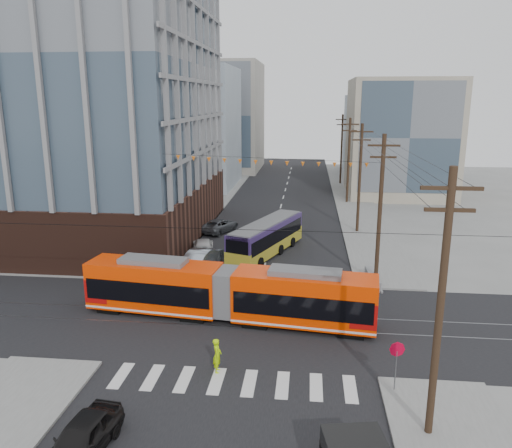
{
  "coord_description": "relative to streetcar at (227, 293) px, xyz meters",
  "views": [
    {
      "loc": [
        3.37,
        -24.28,
        13.31
      ],
      "look_at": [
        -0.3,
        10.46,
        4.53
      ],
      "focal_mm": 35.0,
      "sensor_mm": 36.0,
      "label": 1
    }
  ],
  "objects": [
    {
      "name": "parked_car_grey",
      "position": [
        -4.17,
        20.6,
        -1.06
      ],
      "size": [
        3.94,
        5.41,
        1.37
      ],
      "primitive_type": "imported",
      "rotation": [
        0.0,
        0.0,
        2.76
      ],
      "color": "#404348",
      "rests_on": "ground"
    },
    {
      "name": "utility_pole_near",
      "position": [
        9.92,
        -10.06,
        3.76
      ],
      "size": [
        0.3,
        0.3,
        11.0
      ],
      "primitive_type": "cylinder",
      "color": "black",
      "rests_on": "ground"
    },
    {
      "name": "bg_bldg_ne_far",
      "position": [
        19.42,
        63.94,
        5.26
      ],
      "size": [
        16.0,
        16.0,
        14.0
      ],
      "primitive_type": "cube",
      "color": "#8C99A5",
      "rests_on": "ground"
    },
    {
      "name": "office_building",
      "position": [
        -20.58,
        18.94,
        12.56
      ],
      "size": [
        30.0,
        25.0,
        28.6
      ],
      "primitive_type": "cube",
      "color": "#381E16",
      "rests_on": "ground"
    },
    {
      "name": "parked_car_silver",
      "position": [
        -3.54,
        9.48,
        -0.92
      ],
      "size": [
        2.79,
        5.23,
        1.64
      ],
      "primitive_type": "imported",
      "rotation": [
        0.0,
        0.0,
        2.92
      ],
      "color": "#97A2AE",
      "rests_on": "ground"
    },
    {
      "name": "jersey_barrier",
      "position": [
        9.72,
        7.14,
        -1.36
      ],
      "size": [
        1.06,
        3.82,
        0.76
      ],
      "primitive_type": "cube",
      "rotation": [
        0.0,
        0.0,
        0.06
      ],
      "color": "slate",
      "rests_on": "ground"
    },
    {
      "name": "utility_pole_far",
      "position": [
        9.92,
        51.94,
        3.76
      ],
      "size": [
        0.3,
        0.3,
        11.0
      ],
      "primitive_type": "cylinder",
      "color": "black",
      "rests_on": "ground"
    },
    {
      "name": "bg_bldg_nw_far",
      "position": [
        -12.58,
        67.94,
        8.26
      ],
      "size": [
        16.0,
        18.0,
        20.0
      ],
      "primitive_type": "cube",
      "color": "gray",
      "rests_on": "ground"
    },
    {
      "name": "stop_sign",
      "position": [
        9.03,
        -7.09,
        -0.54
      ],
      "size": [
        0.83,
        0.83,
        2.4
      ],
      "primitive_type": null,
      "rotation": [
        0.0,
        0.0,
        0.15
      ],
      "color": "#C10023",
      "rests_on": "ground"
    },
    {
      "name": "ground",
      "position": [
        1.42,
        -4.06,
        -1.74
      ],
      "size": [
        160.0,
        160.0,
        0.0
      ],
      "primitive_type": "plane",
      "color": "slate"
    },
    {
      "name": "bg_bldg_ne_near",
      "position": [
        17.42,
        43.94,
        6.26
      ],
      "size": [
        14.0,
        14.0,
        16.0
      ],
      "primitive_type": "cube",
      "color": "gray",
      "rests_on": "ground"
    },
    {
      "name": "parked_car_white",
      "position": [
        -4.35,
        13.46,
        -1.1
      ],
      "size": [
        2.64,
        4.64,
        1.27
      ],
      "primitive_type": "imported",
      "rotation": [
        0.0,
        0.0,
        3.35
      ],
      "color": "silver",
      "rests_on": "ground"
    },
    {
      "name": "pedestrian",
      "position": [
        0.5,
        -6.18,
        -0.84
      ],
      "size": [
        0.49,
        0.69,
        1.79
      ],
      "primitive_type": "imported",
      "rotation": [
        0.0,
        0.0,
        1.67
      ],
      "color": "#B2EC03",
      "rests_on": "ground"
    },
    {
      "name": "streetcar",
      "position": [
        0.0,
        0.0,
        0.0
      ],
      "size": [
        18.22,
        4.72,
        3.48
      ],
      "primitive_type": null,
      "rotation": [
        0.0,
        0.0,
        -0.12
      ],
      "color": "#EA3000",
      "rests_on": "ground"
    },
    {
      "name": "city_bus",
      "position": [
        1.3,
        13.57,
        -0.22
      ],
      "size": [
        5.99,
        10.84,
        3.04
      ],
      "primitive_type": null,
      "rotation": [
        0.0,
        0.0,
        -0.36
      ],
      "color": "#2E1D4F",
      "rests_on": "ground"
    },
    {
      "name": "black_sedan",
      "position": [
        -3.57,
        -12.66,
        -1.01
      ],
      "size": [
        2.21,
        4.43,
        1.45
      ],
      "primitive_type": "imported",
      "rotation": [
        0.0,
        0.0,
        -0.12
      ],
      "color": "black",
      "rests_on": "ground"
    },
    {
      "name": "bg_bldg_nw_near",
      "position": [
        -15.58,
        47.94,
        7.26
      ],
      "size": [
        18.0,
        16.0,
        18.0
      ],
      "primitive_type": "cube",
      "color": "#8C99A5",
      "rests_on": "ground"
    }
  ]
}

